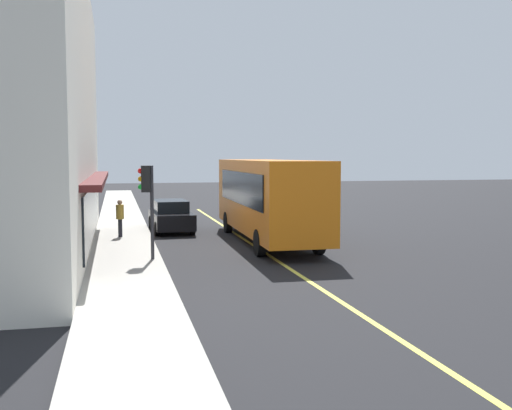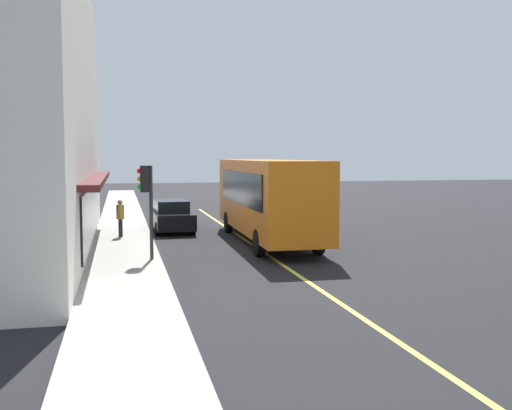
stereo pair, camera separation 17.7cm
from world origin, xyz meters
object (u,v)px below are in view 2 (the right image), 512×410
at_px(bus, 268,196).
at_px(pedestrian_mid_block, 120,215).
at_px(car_black, 171,216).
at_px(traffic_light, 146,190).

height_order(bus, pedestrian_mid_block, bus).
bearing_deg(pedestrian_mid_block, car_black, -42.33).
relative_size(bus, pedestrian_mid_block, 6.85).
bearing_deg(pedestrian_mid_block, bus, -107.40).
relative_size(bus, car_black, 2.56).
xyz_separation_m(bus, traffic_light, (-4.13, 5.26, 0.55)).
relative_size(traffic_light, car_black, 0.73).
distance_m(traffic_light, pedestrian_mid_block, 6.28).
bearing_deg(bus, pedestrian_mid_block, 72.60).
bearing_deg(bus, traffic_light, 128.11).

